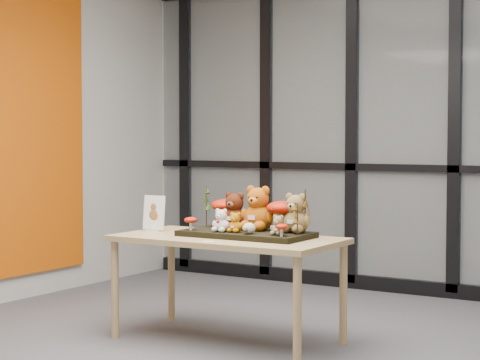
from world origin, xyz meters
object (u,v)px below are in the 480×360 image
Objects in this scene: diorama_tray at (246,234)px; sign_holder at (154,215)px; mushroom_front_left at (191,223)px; plush_cream_hedgehog at (249,228)px; display_table at (227,247)px; bear_tan_back at (296,211)px; bear_beige_small at (278,224)px; bear_white_bow at (221,219)px; mushroom_back_left at (225,212)px; bear_pooh_yellow at (258,206)px; bear_small_yellow at (235,221)px; mushroom_back_right at (282,215)px; mushroom_front_right at (282,229)px; bear_brown_medium at (235,209)px.

diorama_tray is 0.71m from sign_holder.
plush_cream_hedgehog is at bearing 2.21° from mushroom_front_left.
sign_holder reaches higher than display_table.
bear_tan_back is at bearing 20.46° from mushroom_front_left.
bear_beige_small is at bearing -99.02° from bear_tan_back.
mushroom_front_left is at bearing -157.19° from diorama_tray.
plush_cream_hedgehog is 0.82× the size of mushroom_front_left.
bear_white_bow reaches higher than display_table.
mushroom_back_left is at bearing 176.41° from bear_tan_back.
bear_pooh_yellow is at bearing 144.09° from bear_beige_small.
bear_pooh_yellow is 1.52× the size of mushroom_back_left.
mushroom_back_left reaches higher than plush_cream_hedgehog.
bear_small_yellow is at bearing -150.77° from bear_tan_back.
plush_cream_hedgehog is 0.32× the size of sign_holder.
bear_beige_small is 0.21m from mushroom_back_right.
bear_pooh_yellow is 1.47× the size of mushroom_back_right.
sign_holder reaches higher than bear_beige_small.
mushroom_front_left is at bearing -179.19° from mushroom_front_right.
mushroom_front_left reaches higher than mushroom_front_right.
mushroom_back_right is (0.20, 0.11, 0.13)m from diorama_tray.
bear_beige_small is (0.25, -0.18, -0.09)m from bear_pooh_yellow.
bear_white_bow is 1.70× the size of mushroom_front_left.
bear_tan_back is 1.32× the size of mushroom_back_left.
bear_tan_back is 0.19m from bear_beige_small.
display_table is 0.50m from bear_tan_back.
bear_tan_back is at bearing 46.47° from plush_cream_hedgehog.
bear_pooh_yellow is 1.95× the size of bear_white_bow.
plush_cream_hedgehog is (0.20, -0.07, 0.14)m from display_table.
bear_white_bow is 0.59m from sign_holder.
mushroom_front_left is (-0.61, -0.06, -0.02)m from bear_beige_small.
diorama_tray is at bearing 164.08° from bear_beige_small.
sign_holder is (-0.90, -0.15, -0.04)m from mushroom_back_right.
mushroom_front_left reaches higher than diorama_tray.
plush_cream_hedgehog reaches higher than display_table.
diorama_tray is 0.23m from bear_brown_medium.
plush_cream_hedgehog is at bearing -133.53° from bear_tan_back.
display_table is 5.26× the size of bear_tan_back.
sign_holder reaches higher than bear_white_bow.
bear_small_yellow is (-0.03, -0.09, 0.09)m from diorama_tray.
mushroom_back_left is 0.29m from mushroom_front_left.
bear_brown_medium reaches higher than sign_holder.
mushroom_front_left is (-0.09, -0.27, -0.06)m from mushroom_back_left.
display_table is at bearing -151.87° from mushroom_back_right.
bear_pooh_yellow is at bearing 74.08° from bear_small_yellow.
bear_small_yellow reaches higher than mushroom_front_left.
mushroom_back_right is (0.34, 0.01, -0.02)m from bear_brown_medium.
bear_brown_medium is 0.96× the size of bear_tan_back.
mushroom_back_right is at bearing 25.21° from mushroom_front_left.
mushroom_front_right is (0.44, -0.08, 0.15)m from display_table.
sign_holder is at bearing 177.55° from bear_beige_small.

